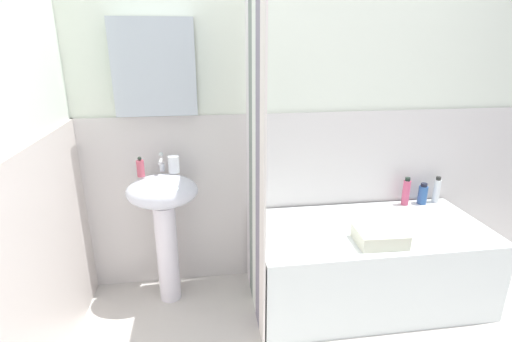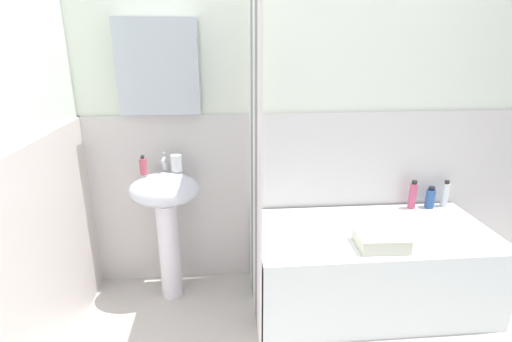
% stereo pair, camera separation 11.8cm
% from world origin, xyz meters
% --- Properties ---
extents(wall_back_tiled, '(3.60, 0.18, 2.40)m').
position_xyz_m(wall_back_tiled, '(-0.06, 1.26, 1.14)').
color(wall_back_tiled, white).
rests_on(wall_back_tiled, ground_plane).
extents(sink, '(0.44, 0.34, 0.87)m').
position_xyz_m(sink, '(-1.01, 1.03, 0.64)').
color(sink, white).
rests_on(sink, ground_plane).
extents(faucet, '(0.03, 0.12, 0.12)m').
position_xyz_m(faucet, '(-1.01, 1.11, 0.93)').
color(faucet, silver).
rests_on(faucet, sink).
extents(soap_dispenser, '(0.05, 0.05, 0.13)m').
position_xyz_m(soap_dispenser, '(-1.13, 1.04, 0.93)').
color(soap_dispenser, '#C15062').
rests_on(soap_dispenser, sink).
extents(toothbrush_cup, '(0.07, 0.07, 0.10)m').
position_xyz_m(toothbrush_cup, '(-0.94, 1.09, 0.92)').
color(toothbrush_cup, silver).
rests_on(toothbrush_cup, sink).
extents(bathtub, '(1.47, 0.73, 0.53)m').
position_xyz_m(bathtub, '(0.29, 0.85, 0.26)').
color(bathtub, white).
rests_on(bathtub, ground_plane).
extents(shower_curtain, '(0.01, 0.73, 2.00)m').
position_xyz_m(shower_curtain, '(-0.46, 0.85, 1.00)').
color(shower_curtain, white).
rests_on(shower_curtain, ground_plane).
extents(shampoo_bottle, '(0.05, 0.05, 0.20)m').
position_xyz_m(shampoo_bottle, '(0.93, 1.17, 0.62)').
color(shampoo_bottle, white).
rests_on(shampoo_bottle, bathtub).
extents(body_wash_bottle, '(0.06, 0.06, 0.16)m').
position_xyz_m(body_wash_bottle, '(0.81, 1.15, 0.60)').
color(body_wash_bottle, '#2D589A').
rests_on(body_wash_bottle, bathtub).
extents(lotion_bottle, '(0.05, 0.05, 0.21)m').
position_xyz_m(lotion_bottle, '(0.68, 1.15, 0.62)').
color(lotion_bottle, '#CA4A6F').
rests_on(lotion_bottle, bathtub).
extents(towel_folded, '(0.29, 0.23, 0.08)m').
position_xyz_m(towel_folded, '(0.25, 0.65, 0.57)').
color(towel_folded, silver).
rests_on(towel_folded, bathtub).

